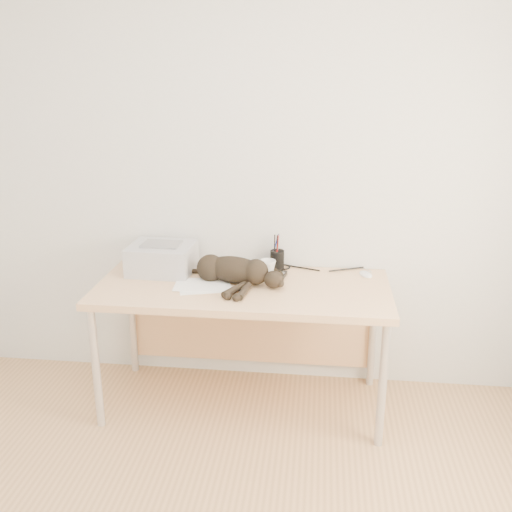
# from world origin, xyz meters

# --- Properties ---
(wall_back) EXTENTS (3.50, 0.00, 3.50)m
(wall_back) POSITION_xyz_m (0.00, 1.75, 1.30)
(wall_back) COLOR silver
(wall_back) RESTS_ON floor
(desk) EXTENTS (1.60, 0.70, 0.74)m
(desk) POSITION_xyz_m (0.00, 1.48, 0.61)
(desk) COLOR #EABA88
(desk) RESTS_ON floor
(printer) EXTENTS (0.37, 0.32, 0.17)m
(printer) POSITION_xyz_m (-0.49, 1.56, 0.82)
(printer) COLOR #B5B5BA
(printer) RESTS_ON desk
(papers) EXTENTS (0.34, 0.27, 0.01)m
(papers) POSITION_xyz_m (-0.21, 1.35, 0.74)
(papers) COLOR white
(papers) RESTS_ON desk
(cat) EXTENTS (0.67, 0.42, 0.16)m
(cat) POSITION_xyz_m (-0.07, 1.43, 0.81)
(cat) COLOR black
(cat) RESTS_ON desk
(mug) EXTENTS (0.13, 0.13, 0.09)m
(mug) POSITION_xyz_m (0.12, 1.58, 0.78)
(mug) COLOR white
(mug) RESTS_ON desk
(pen_cup) EXTENTS (0.08, 0.08, 0.21)m
(pen_cup) POSITION_xyz_m (0.17, 1.68, 0.80)
(pen_cup) COLOR black
(pen_cup) RESTS_ON desk
(remote_grey) EXTENTS (0.08, 0.21, 0.02)m
(remote_grey) POSITION_xyz_m (0.09, 1.57, 0.75)
(remote_grey) COLOR gray
(remote_grey) RESTS_ON desk
(remote_black) EXTENTS (0.08, 0.20, 0.02)m
(remote_black) POSITION_xyz_m (0.19, 1.51, 0.75)
(remote_black) COLOR black
(remote_black) RESTS_ON desk
(mouse) EXTENTS (0.10, 0.12, 0.03)m
(mouse) POSITION_xyz_m (0.68, 1.63, 0.76)
(mouse) COLOR white
(mouse) RESTS_ON desk
(cable_tangle) EXTENTS (1.36, 0.09, 0.01)m
(cable_tangle) POSITION_xyz_m (0.00, 1.70, 0.75)
(cable_tangle) COLOR black
(cable_tangle) RESTS_ON desk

